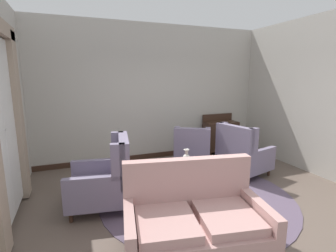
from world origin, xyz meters
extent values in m
plane|color=brown|center=(0.00, 0.00, 0.00)|extent=(7.89, 7.89, 0.00)
cube|color=#BCB7AD|center=(0.00, 2.64, 1.62)|extent=(5.79, 0.08, 3.24)
cube|color=#BCB7AD|center=(2.82, 0.79, 1.62)|extent=(0.08, 3.70, 3.24)
cube|color=#382319|center=(0.00, 2.59, 0.06)|extent=(5.63, 0.03, 0.12)
cylinder|color=#5B4C60|center=(0.00, 0.30, 0.01)|extent=(3.22, 3.22, 0.01)
cube|color=silver|center=(-2.76, 0.59, 1.31)|extent=(0.03, 1.23, 2.37)
cube|color=white|center=(-2.74, 0.59, 1.31)|extent=(0.02, 1.31, 2.45)
cube|color=white|center=(-2.74, 0.59, 1.31)|extent=(0.02, 0.04, 2.37)
cube|color=white|center=(-2.74, 0.59, 1.31)|extent=(0.02, 1.23, 0.04)
cube|color=tan|center=(-2.70, 1.39, 1.36)|extent=(0.10, 0.32, 2.67)
cylinder|color=#382319|center=(-0.13, 0.49, 0.43)|extent=(0.84, 0.84, 0.04)
cylinder|color=#382319|center=(-0.13, 0.49, 0.23)|extent=(0.10, 0.10, 0.37)
cube|color=#382319|center=(0.09, 0.46, 0.04)|extent=(0.29, 0.10, 0.07)
cube|color=#382319|center=(-0.26, 0.67, 0.04)|extent=(0.21, 0.26, 0.07)
cube|color=#382319|center=(-0.24, 0.30, 0.04)|extent=(0.19, 0.27, 0.07)
cylinder|color=beige|center=(-0.12, 0.48, 0.46)|extent=(0.09, 0.09, 0.02)
ellipsoid|color=beige|center=(-0.12, 0.48, 0.60)|extent=(0.16, 0.16, 0.25)
cylinder|color=beige|center=(-0.12, 0.48, 0.76)|extent=(0.06, 0.06, 0.08)
torus|color=beige|center=(-0.12, 0.48, 0.80)|extent=(0.10, 0.10, 0.02)
cube|color=tan|center=(-0.67, -0.97, 0.28)|extent=(1.73, 1.19, 0.27)
cube|color=tan|center=(-0.60, -0.59, 0.72)|extent=(1.59, 0.42, 0.62)
cube|color=tan|center=(-1.02, -0.94, 0.46)|extent=(0.75, 0.82, 0.10)
cube|color=tan|center=(-0.33, -1.07, 0.46)|extent=(0.75, 0.82, 0.10)
cube|color=tan|center=(-1.41, -0.88, 0.51)|extent=(0.25, 0.82, 0.20)
cube|color=tan|center=(0.05, -1.15, 0.51)|extent=(0.25, 0.82, 0.20)
cylinder|color=#382319|center=(-1.28, -0.47, 0.07)|extent=(0.06, 0.06, 0.14)
cylinder|color=#382319|center=(0.08, -0.72, 0.07)|extent=(0.06, 0.06, 0.14)
cube|color=slate|center=(0.56, 1.59, 0.27)|extent=(1.06, 1.10, 0.27)
cube|color=slate|center=(0.39, 1.29, 0.69)|extent=(0.71, 0.49, 0.57)
cube|color=slate|center=(0.71, 1.20, 0.76)|extent=(0.19, 0.22, 0.43)
cube|color=slate|center=(0.15, 1.52, 0.76)|extent=(0.19, 0.22, 0.43)
cube|color=slate|center=(0.87, 1.47, 0.50)|extent=(0.46, 0.69, 0.18)
cube|color=slate|center=(0.31, 1.79, 0.50)|extent=(0.46, 0.69, 0.18)
cylinder|color=#382319|center=(0.98, 1.74, 0.07)|extent=(0.06, 0.06, 0.14)
cylinder|color=#382319|center=(0.48, 2.03, 0.07)|extent=(0.06, 0.06, 0.14)
cylinder|color=#382319|center=(0.64, 1.15, 0.07)|extent=(0.06, 0.06, 0.14)
cylinder|color=#382319|center=(0.14, 1.44, 0.07)|extent=(0.06, 0.06, 0.14)
cube|color=slate|center=(1.41, 0.87, 0.29)|extent=(1.05, 1.04, 0.30)
cube|color=slate|center=(1.05, 0.78, 0.76)|extent=(0.34, 0.86, 0.64)
cube|color=slate|center=(1.23, 0.44, 0.83)|extent=(0.22, 0.15, 0.48)
cube|color=slate|center=(1.05, 1.17, 0.83)|extent=(0.22, 0.15, 0.48)
cube|color=slate|center=(1.55, 0.52, 0.53)|extent=(0.77, 0.28, 0.18)
cube|color=slate|center=(1.36, 1.25, 0.53)|extent=(0.77, 0.28, 0.18)
cylinder|color=#382319|center=(1.83, 0.62, 0.07)|extent=(0.06, 0.06, 0.14)
cylinder|color=#382319|center=(1.67, 1.29, 0.07)|extent=(0.06, 0.06, 0.14)
cylinder|color=#382319|center=(1.15, 0.45, 0.07)|extent=(0.06, 0.06, 0.14)
cylinder|color=#382319|center=(0.98, 1.12, 0.07)|extent=(0.06, 0.06, 0.14)
cube|color=slate|center=(-1.57, 0.54, 0.28)|extent=(1.05, 1.00, 0.28)
cube|color=slate|center=(-1.18, 0.47, 0.77)|extent=(0.28, 0.87, 0.69)
cube|color=slate|center=(-1.21, 0.86, 0.85)|extent=(0.21, 0.13, 0.52)
cube|color=slate|center=(-1.33, 0.12, 0.85)|extent=(0.21, 0.13, 0.52)
cube|color=slate|center=(-1.55, 0.92, 0.54)|extent=(0.82, 0.23, 0.23)
cube|color=slate|center=(-1.68, 0.17, 0.54)|extent=(0.82, 0.23, 0.23)
cylinder|color=#382319|center=(-1.88, 0.95, 0.07)|extent=(0.06, 0.06, 0.14)
cylinder|color=#382319|center=(-2.00, 0.26, 0.07)|extent=(0.06, 0.06, 0.14)
cylinder|color=#382319|center=(-1.13, 0.82, 0.07)|extent=(0.06, 0.06, 0.14)
cylinder|color=#382319|center=(-1.25, 0.13, 0.07)|extent=(0.06, 0.06, 0.14)
cylinder|color=#382319|center=(1.64, 1.18, 0.65)|extent=(0.58, 0.58, 0.03)
cylinder|color=#382319|center=(1.64, 1.18, 0.32)|extent=(0.07, 0.07, 0.64)
cylinder|color=#382319|center=(1.64, 1.18, 0.02)|extent=(0.38, 0.38, 0.04)
cube|color=#382319|center=(1.76, 2.34, 0.47)|extent=(0.89, 0.41, 0.75)
cube|color=#382319|center=(1.76, 2.53, 0.94)|extent=(0.89, 0.04, 0.19)
cube|color=#382319|center=(1.37, 2.19, 0.05)|extent=(0.06, 0.06, 0.10)
cube|color=#382319|center=(2.15, 2.19, 0.05)|extent=(0.06, 0.06, 0.10)
cube|color=#382319|center=(1.37, 2.50, 0.05)|extent=(0.06, 0.06, 0.10)
cube|color=#382319|center=(2.15, 2.50, 0.05)|extent=(0.06, 0.06, 0.10)
camera|label=1|loc=(-1.88, -3.24, 2.00)|focal=26.93mm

